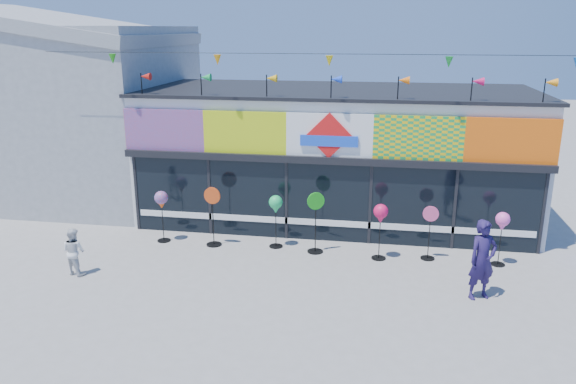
% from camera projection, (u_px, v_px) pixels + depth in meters
% --- Properties ---
extents(ground, '(80.00, 80.00, 0.00)m').
position_uv_depth(ground, '(312.00, 293.00, 13.10)').
color(ground, gray).
rests_on(ground, ground).
extents(kite_shop, '(16.00, 5.70, 5.31)m').
position_uv_depth(kite_shop, '(336.00, 153.00, 18.15)').
color(kite_shop, silver).
rests_on(kite_shop, ground).
extents(neighbour_building, '(8.18, 7.20, 6.87)m').
position_uv_depth(neighbour_building, '(66.00, 106.00, 20.44)').
color(neighbour_building, '#A0A2A5').
rests_on(neighbour_building, ground).
extents(spinner_0, '(0.38, 0.38, 1.50)m').
position_uv_depth(spinner_0, '(161.00, 201.00, 15.94)').
color(spinner_0, black).
rests_on(spinner_0, ground).
extents(spinner_1, '(0.48, 0.44, 1.71)m').
position_uv_depth(spinner_1, '(213.00, 215.00, 15.73)').
color(spinner_1, black).
rests_on(spinner_1, ground).
extents(spinner_2, '(0.38, 0.38, 1.51)m').
position_uv_depth(spinner_2, '(276.00, 206.00, 15.51)').
color(spinner_2, black).
rests_on(spinner_2, ground).
extents(spinner_3, '(0.46, 0.44, 1.71)m').
position_uv_depth(spinner_3, '(316.00, 221.00, 15.23)').
color(spinner_3, black).
rests_on(spinner_3, ground).
extents(spinner_4, '(0.39, 0.39, 1.53)m').
position_uv_depth(spinner_4, '(381.00, 215.00, 14.70)').
color(spinner_4, black).
rests_on(spinner_4, ground).
extents(spinner_5, '(0.42, 0.38, 1.48)m').
position_uv_depth(spinner_5, '(429.00, 231.00, 14.81)').
color(spinner_5, black).
rests_on(spinner_5, ground).
extents(spinner_6, '(0.37, 0.37, 1.44)m').
position_uv_depth(spinner_6, '(502.00, 223.00, 14.32)').
color(spinner_6, black).
rests_on(spinner_6, ground).
extents(adult_man, '(0.81, 0.71, 1.87)m').
position_uv_depth(adult_man, '(482.00, 260.00, 12.61)').
color(adult_man, '#211646').
rests_on(adult_man, ground).
extents(child, '(0.66, 0.49, 1.21)m').
position_uv_depth(child, '(74.00, 251.00, 13.94)').
color(child, silver).
rests_on(child, ground).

